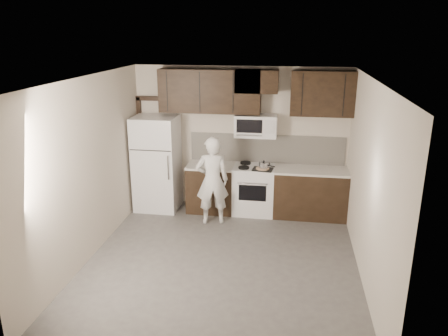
% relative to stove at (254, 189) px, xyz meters
% --- Properties ---
extents(floor, '(4.50, 4.50, 0.00)m').
position_rel_stove_xyz_m(floor, '(-0.30, -1.94, -0.46)').
color(floor, '#4D4A48').
rests_on(floor, ground).
extents(back_wall, '(4.00, 0.00, 4.00)m').
position_rel_stove_xyz_m(back_wall, '(-0.30, 0.31, 0.89)').
color(back_wall, beige).
rests_on(back_wall, ground).
extents(ceiling, '(4.50, 4.50, 0.00)m').
position_rel_stove_xyz_m(ceiling, '(-0.30, -1.94, 2.24)').
color(ceiling, white).
rests_on(ceiling, back_wall).
extents(counter_run, '(2.95, 0.64, 0.91)m').
position_rel_stove_xyz_m(counter_run, '(0.30, 0.00, -0.00)').
color(counter_run, black).
rests_on(counter_run, floor).
extents(stove, '(0.76, 0.66, 0.94)m').
position_rel_stove_xyz_m(stove, '(0.00, 0.00, 0.00)').
color(stove, white).
rests_on(stove, floor).
extents(backsplash, '(2.90, 0.02, 0.54)m').
position_rel_stove_xyz_m(backsplash, '(0.20, 0.30, 0.72)').
color(backsplash, beige).
rests_on(backsplash, counter_run).
extents(upper_cabinets, '(3.48, 0.35, 0.78)m').
position_rel_stove_xyz_m(upper_cabinets, '(-0.09, 0.14, 1.82)').
color(upper_cabinets, black).
rests_on(upper_cabinets, back_wall).
extents(microwave, '(0.76, 0.42, 0.40)m').
position_rel_stove_xyz_m(microwave, '(-0.00, 0.12, 1.19)').
color(microwave, white).
rests_on(microwave, upper_cabinets).
extents(refrigerator, '(0.80, 0.76, 1.80)m').
position_rel_stove_xyz_m(refrigerator, '(-1.85, -0.05, 0.44)').
color(refrigerator, white).
rests_on(refrigerator, floor).
extents(door_trim, '(0.50, 0.08, 2.12)m').
position_rel_stove_xyz_m(door_trim, '(-2.22, 0.27, 0.79)').
color(door_trim, black).
rests_on(door_trim, floor).
extents(saucepan, '(0.30, 0.19, 0.17)m').
position_rel_stove_xyz_m(saucepan, '(0.18, -0.15, 0.52)').
color(saucepan, silver).
rests_on(saucepan, stove).
extents(baking_tray, '(0.38, 0.31, 0.02)m').
position_rel_stove_xyz_m(baking_tray, '(0.17, -0.18, 0.46)').
color(baking_tray, black).
rests_on(baking_tray, counter_run).
extents(pizza, '(0.27, 0.27, 0.02)m').
position_rel_stove_xyz_m(pizza, '(0.17, -0.18, 0.48)').
color(pizza, '#D4B38E').
rests_on(pizza, baking_tray).
extents(person, '(0.65, 0.50, 1.58)m').
position_rel_stove_xyz_m(person, '(-0.69, -0.57, 0.33)').
color(person, white).
rests_on(person, floor).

